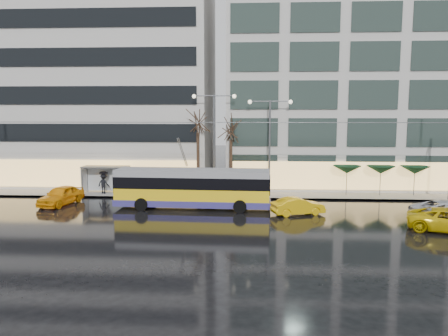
# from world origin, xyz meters

# --- Properties ---
(ground) EXTENTS (140.00, 140.00, 0.00)m
(ground) POSITION_xyz_m (0.00, 0.00, 0.00)
(ground) COLOR black
(ground) RESTS_ON ground
(sidewalk) EXTENTS (80.00, 10.00, 0.15)m
(sidewalk) POSITION_xyz_m (2.00, 14.00, 0.07)
(sidewalk) COLOR gray
(sidewalk) RESTS_ON ground
(kerb) EXTENTS (80.00, 0.10, 0.15)m
(kerb) POSITION_xyz_m (2.00, 9.05, 0.07)
(kerb) COLOR slate
(kerb) RESTS_ON ground
(building_left) EXTENTS (34.00, 14.00, 22.00)m
(building_left) POSITION_xyz_m (-16.00, 19.00, 11.15)
(building_left) COLOR #BCB9B3
(building_left) RESTS_ON sidewalk
(building_right) EXTENTS (32.00, 14.00, 25.00)m
(building_right) POSITION_xyz_m (19.00, 19.00, 12.65)
(building_right) COLOR #BCB9B3
(building_right) RESTS_ON sidewalk
(trolleybus) EXTENTS (12.29, 4.99, 5.65)m
(trolleybus) POSITION_xyz_m (0.71, 5.26, 1.53)
(trolleybus) COLOR yellow
(trolleybus) RESTS_ON ground
(catenary) EXTENTS (42.24, 5.12, 7.00)m
(catenary) POSITION_xyz_m (1.00, 7.94, 4.25)
(catenary) COLOR #595B60
(catenary) RESTS_ON ground
(bus_shelter) EXTENTS (4.20, 1.60, 2.51)m
(bus_shelter) POSITION_xyz_m (-8.38, 10.69, 1.96)
(bus_shelter) COLOR #595B60
(bus_shelter) RESTS_ON sidewalk
(street_lamp_near) EXTENTS (3.96, 0.36, 9.03)m
(street_lamp_near) POSITION_xyz_m (2.00, 10.80, 5.99)
(street_lamp_near) COLOR #595B60
(street_lamp_near) RESTS_ON sidewalk
(street_lamp_far) EXTENTS (3.96, 0.36, 8.53)m
(street_lamp_far) POSITION_xyz_m (7.00, 10.80, 5.71)
(street_lamp_far) COLOR #595B60
(street_lamp_far) RESTS_ON sidewalk
(tree_a) EXTENTS (3.20, 3.20, 8.40)m
(tree_a) POSITION_xyz_m (0.50, 11.00, 7.09)
(tree_a) COLOR black
(tree_a) RESTS_ON sidewalk
(tree_b) EXTENTS (3.20, 3.20, 7.70)m
(tree_b) POSITION_xyz_m (3.50, 11.20, 6.40)
(tree_b) COLOR black
(tree_b) RESTS_ON sidewalk
(parasol_a) EXTENTS (2.50, 2.50, 2.65)m
(parasol_a) POSITION_xyz_m (14.00, 11.00, 2.45)
(parasol_a) COLOR #595B60
(parasol_a) RESTS_ON sidewalk
(parasol_b) EXTENTS (2.50, 2.50, 2.65)m
(parasol_b) POSITION_xyz_m (17.00, 11.00, 2.45)
(parasol_b) COLOR #595B60
(parasol_b) RESTS_ON sidewalk
(parasol_c) EXTENTS (2.50, 2.50, 2.65)m
(parasol_c) POSITION_xyz_m (20.00, 11.00, 2.45)
(parasol_c) COLOR #595B60
(parasol_c) RESTS_ON sidewalk
(taxi_a) EXTENTS (2.77, 4.91, 1.58)m
(taxi_a) POSITION_xyz_m (-10.30, 5.98, 0.79)
(taxi_a) COLOR #FCA40D
(taxi_a) RESTS_ON ground
(taxi_b) EXTENTS (4.18, 2.53, 1.30)m
(taxi_b) POSITION_xyz_m (8.82, 3.59, 0.65)
(taxi_b) COLOR #ECB50C
(taxi_b) RESTS_ON ground
(pedestrian_a) EXTENTS (1.28, 1.29, 2.19)m
(pedestrian_a) POSITION_xyz_m (-4.95, 9.40, 1.64)
(pedestrian_a) COLOR black
(pedestrian_a) RESTS_ON sidewalk
(pedestrian_b) EXTENTS (0.95, 0.76, 1.90)m
(pedestrian_b) POSITION_xyz_m (-5.05, 10.28, 1.10)
(pedestrian_b) COLOR black
(pedestrian_b) RESTS_ON sidewalk
(pedestrian_c) EXTENTS (1.33, 1.03, 2.11)m
(pedestrian_c) POSITION_xyz_m (-8.17, 10.36, 1.27)
(pedestrian_c) COLOR black
(pedestrian_c) RESTS_ON sidewalk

